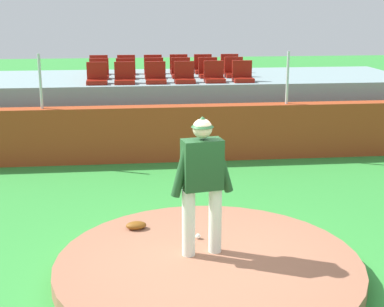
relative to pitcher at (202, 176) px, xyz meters
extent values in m
plane|color=#318D36|center=(0.06, -0.21, -1.29)|extent=(60.00, 60.00, 0.00)
cylinder|color=#976148|center=(0.06, -0.21, -1.18)|extent=(3.97, 3.97, 0.22)
cylinder|color=silver|center=(-0.18, -0.03, -0.62)|extent=(0.17, 0.17, 0.90)
cylinder|color=silver|center=(0.18, 0.03, -0.62)|extent=(0.17, 0.17, 0.90)
cube|color=#1E4723|center=(0.00, 0.00, 0.15)|extent=(0.55, 0.36, 0.65)
cylinder|color=#1E4723|center=(-0.26, -0.05, 0.11)|extent=(0.31, 0.17, 0.73)
cylinder|color=#1E4723|center=(0.26, 0.05, 0.11)|extent=(0.33, 0.17, 0.73)
sphere|color=beige|center=(0.00, 0.00, 0.62)|extent=(0.25, 0.25, 0.25)
cone|color=#1E4723|center=(0.00, 0.00, 0.71)|extent=(0.33, 0.33, 0.14)
sphere|color=white|center=(0.01, 0.47, -1.04)|extent=(0.07, 0.07, 0.07)
ellipsoid|color=brown|center=(-0.85, 0.91, -1.02)|extent=(0.32, 0.23, 0.11)
cube|color=#A13C1C|center=(0.06, 5.34, -0.68)|extent=(13.62, 0.40, 1.24)
cylinder|color=silver|center=(-2.78, 5.34, 0.53)|extent=(0.06, 0.06, 1.17)
cylinder|color=silver|center=(2.60, 5.34, 0.53)|extent=(0.06, 0.06, 1.17)
cube|color=#7F9A9C|center=(0.06, 7.77, -0.50)|extent=(12.38, 3.42, 1.58)
cube|color=maroon|center=(-1.67, 6.51, 0.33)|extent=(0.48, 0.44, 0.10)
cube|color=maroon|center=(-1.67, 6.69, 0.58)|extent=(0.48, 0.08, 0.40)
cube|color=maroon|center=(-1.02, 6.50, 0.33)|extent=(0.48, 0.44, 0.10)
cube|color=maroon|center=(-1.02, 6.68, 0.58)|extent=(0.48, 0.08, 0.40)
cube|color=maroon|center=(-0.28, 6.50, 0.33)|extent=(0.48, 0.44, 0.10)
cube|color=maroon|center=(-0.28, 6.68, 0.58)|extent=(0.48, 0.08, 0.40)
cube|color=maroon|center=(0.41, 6.49, 0.33)|extent=(0.48, 0.44, 0.10)
cube|color=maroon|center=(0.41, 6.67, 0.58)|extent=(0.48, 0.08, 0.40)
cube|color=maroon|center=(1.14, 6.53, 0.33)|extent=(0.48, 0.44, 0.10)
cube|color=maroon|center=(1.14, 6.71, 0.58)|extent=(0.48, 0.08, 0.40)
cube|color=maroon|center=(1.84, 6.51, 0.33)|extent=(0.48, 0.44, 0.10)
cube|color=maroon|center=(1.84, 6.69, 0.58)|extent=(0.48, 0.08, 0.40)
cube|color=maroon|center=(-1.66, 7.43, 0.33)|extent=(0.48, 0.44, 0.10)
cube|color=maroon|center=(-1.66, 7.61, 0.58)|extent=(0.48, 0.08, 0.40)
cube|color=maroon|center=(-1.00, 7.39, 0.33)|extent=(0.48, 0.44, 0.10)
cube|color=maroon|center=(-1.00, 7.57, 0.58)|extent=(0.48, 0.08, 0.40)
cube|color=maroon|center=(-0.28, 7.43, 0.33)|extent=(0.48, 0.44, 0.10)
cube|color=maroon|center=(-0.28, 7.61, 0.58)|extent=(0.48, 0.08, 0.40)
cube|color=maroon|center=(0.41, 7.42, 0.33)|extent=(0.48, 0.44, 0.10)
cube|color=maroon|center=(0.41, 7.60, 0.58)|extent=(0.48, 0.08, 0.40)
cube|color=maroon|center=(1.11, 7.39, 0.33)|extent=(0.48, 0.44, 0.10)
cube|color=maroon|center=(1.11, 7.57, 0.58)|extent=(0.48, 0.08, 0.40)
cube|color=maroon|center=(1.79, 7.42, 0.33)|extent=(0.48, 0.44, 0.10)
cube|color=maroon|center=(1.79, 7.60, 0.58)|extent=(0.48, 0.08, 0.40)
cube|color=maroon|center=(-1.72, 8.33, 0.33)|extent=(0.48, 0.44, 0.10)
cube|color=maroon|center=(-1.72, 8.51, 0.58)|extent=(0.48, 0.08, 0.40)
cube|color=maroon|center=(-0.98, 8.30, 0.33)|extent=(0.48, 0.44, 0.10)
cube|color=maroon|center=(-0.98, 8.48, 0.58)|extent=(0.48, 0.08, 0.40)
cube|color=maroon|center=(-0.26, 8.28, 0.33)|extent=(0.48, 0.44, 0.10)
cube|color=maroon|center=(-0.26, 8.46, 0.58)|extent=(0.48, 0.08, 0.40)
cube|color=maroon|center=(0.44, 8.33, 0.33)|extent=(0.48, 0.44, 0.10)
cube|color=maroon|center=(0.44, 8.51, 0.58)|extent=(0.48, 0.08, 0.40)
cube|color=maroon|center=(1.10, 8.29, 0.33)|extent=(0.48, 0.44, 0.10)
cube|color=maroon|center=(1.10, 8.47, 0.58)|extent=(0.48, 0.08, 0.40)
cube|color=maroon|center=(1.84, 8.29, 0.33)|extent=(0.48, 0.44, 0.10)
cube|color=maroon|center=(1.84, 8.47, 0.58)|extent=(0.48, 0.08, 0.40)
camera|label=1|loc=(-0.87, -6.70, 2.13)|focal=51.89mm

